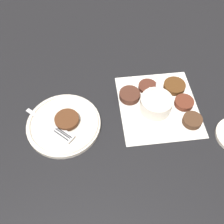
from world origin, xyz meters
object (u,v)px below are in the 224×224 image
(fritter_on_plate, at_px, (67,119))
(serving_plate, at_px, (64,124))
(sauce_bowl, at_px, (156,104))
(fork, at_px, (54,128))

(fritter_on_plate, bearing_deg, serving_plate, 96.84)
(fritter_on_plate, bearing_deg, sauce_bowl, -95.95)
(sauce_bowl, distance_m, serving_plate, 0.29)
(sauce_bowl, xyz_separation_m, fork, (0.01, 0.32, -0.00))
(sauce_bowl, bearing_deg, fritter_on_plate, 84.05)
(serving_plate, bearing_deg, fritter_on_plate, -83.16)
(fritter_on_plate, relative_size, fork, 0.46)
(fritter_on_plate, height_order, fork, fritter_on_plate)
(sauce_bowl, distance_m, fritter_on_plate, 0.28)
(fritter_on_plate, bearing_deg, fork, 108.08)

